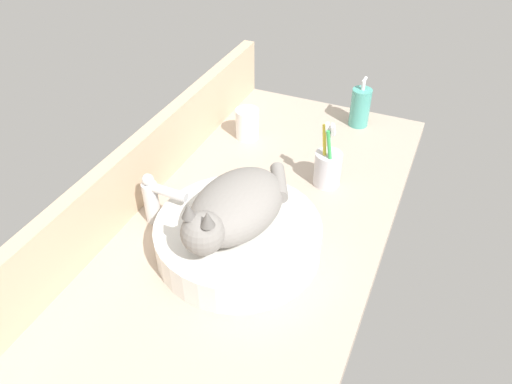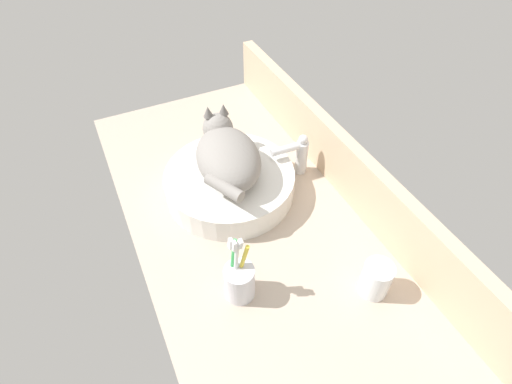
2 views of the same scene
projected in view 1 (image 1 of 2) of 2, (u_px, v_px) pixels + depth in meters
The scene contains 8 objects.
ground_plane at pixel (253, 226), 121.71cm from camera, with size 126.90×62.03×4.00cm, color #B2A08E.
backsplash_panel at pixel (146, 164), 124.28cm from camera, with size 126.90×3.60×17.01cm, color #CCAD8C.
sink_basin at pixel (238, 237), 110.48cm from camera, with size 36.78×36.78×7.45cm, color silver.
cat at pixel (234, 208), 103.64cm from camera, with size 31.73×20.51×14.00cm.
faucet at pixel (155, 198), 115.65cm from camera, with size 3.60×11.84×13.60cm.
soap_dispenser at pixel (360, 107), 151.85cm from camera, with size 5.96×5.96×15.22cm.
toothbrush_cup at pixel (328, 167), 128.74cm from camera, with size 7.04×7.04×18.72cm.
water_glass at pixel (247, 125), 147.52cm from camera, with size 6.91×6.91×9.08cm.
Camera 1 is at (-82.33, -36.45, 80.32)cm, focal length 35.00 mm.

